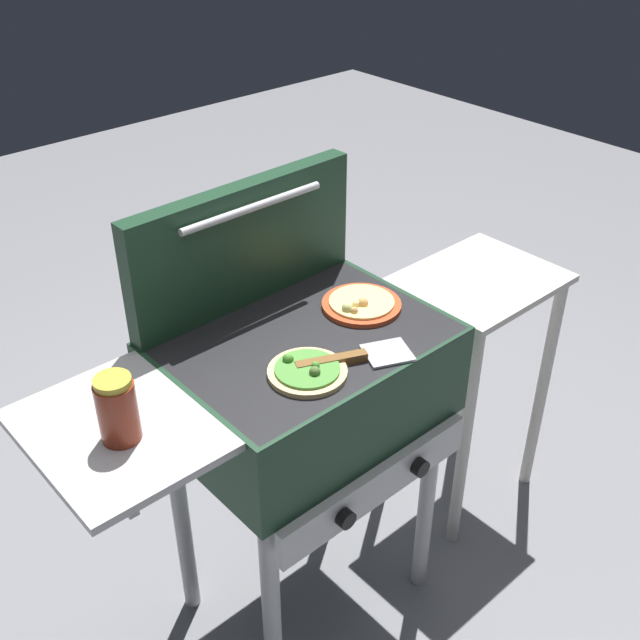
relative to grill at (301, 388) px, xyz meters
name	(u,v)px	position (x,y,z in m)	size (l,w,h in m)	color
ground_plane	(307,590)	(0.01, 0.00, -0.76)	(8.00, 8.00, 0.00)	gray
grill	(301,388)	(0.00, 0.00, 0.00)	(0.96, 0.53, 0.90)	#193823
grill_lid_open	(244,244)	(0.01, 0.22, 0.30)	(0.63, 0.09, 0.30)	#193823
pizza_cheese	(360,304)	(0.20, 0.01, 0.15)	(0.19, 0.19, 0.04)	#C64723
pizza_veggie	(307,371)	(-0.08, -0.11, 0.15)	(0.17, 0.17, 0.03)	#E0C17F
sauce_jar	(117,409)	(-0.47, -0.03, 0.21)	(0.08, 0.08, 0.14)	maroon
spatula	(355,358)	(0.03, -0.14, 0.15)	(0.26, 0.16, 0.02)	#B7BABF
prep_table	(472,345)	(0.67, 0.00, -0.19)	(0.44, 0.36, 0.80)	beige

